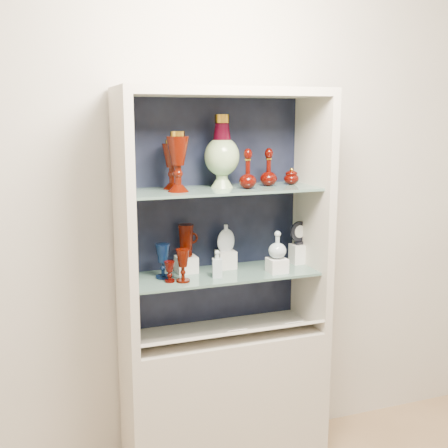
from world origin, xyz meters
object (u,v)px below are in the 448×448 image
object	(u,v)px
enamel_urn	(222,151)
clear_round_decanter	(277,245)
ruby_decanter_b	(269,166)
lidded_bowl	(291,176)
pedestal_lamp_right	(178,162)
clear_square_bottle	(217,264)
cobalt_goblet	(163,261)
flat_flask	(226,237)
ruby_goblet_tall	(183,266)
ruby_pitcher	(186,241)
cameo_medallion	(299,232)
pedestal_lamp_left	(172,164)
ruby_decanter_a	(248,166)
ruby_goblet_small	(170,272)

from	to	relation	value
enamel_urn	clear_round_decanter	world-z (taller)	enamel_urn
ruby_decanter_b	lidded_bowl	world-z (taller)	ruby_decanter_b
pedestal_lamp_right	clear_square_bottle	xyz separation A→B (m)	(0.18, -0.02, -0.49)
cobalt_goblet	flat_flask	size ratio (longest dim) A/B	1.20
flat_flask	clear_round_decanter	world-z (taller)	flat_flask
ruby_goblet_tall	ruby_pitcher	xyz separation A→B (m)	(0.06, 0.15, 0.08)
clear_round_decanter	clear_square_bottle	bearing A→B (deg)	177.04
pedestal_lamp_right	flat_flask	size ratio (longest dim) A/B	1.97
cameo_medallion	flat_flask	bearing A→B (deg)	162.79
lidded_bowl	cobalt_goblet	distance (m)	0.78
flat_flask	ruby_decanter_b	bearing A→B (deg)	-30.10
cobalt_goblet	flat_flask	world-z (taller)	flat_flask
pedestal_lamp_left	ruby_goblet_tall	size ratio (longest dim) A/B	1.50
ruby_decanter_b	ruby_goblet_tall	xyz separation A→B (m)	(-0.47, -0.09, -0.44)
ruby_decanter_b	clear_square_bottle	distance (m)	0.55
ruby_decanter_a	ruby_decanter_b	xyz separation A→B (m)	(0.14, 0.06, -0.01)
pedestal_lamp_right	ruby_decanter_b	xyz separation A→B (m)	(0.48, 0.05, -0.04)
lidded_bowl	clear_round_decanter	distance (m)	0.36
ruby_decanter_b	flat_flask	distance (m)	0.42
pedestal_lamp_left	flat_flask	distance (m)	0.47
clear_square_bottle	ruby_goblet_small	bearing A→B (deg)	179.25
ruby_decanter_b	enamel_urn	bearing A→B (deg)	174.27
clear_round_decanter	cobalt_goblet	bearing A→B (deg)	170.40
pedestal_lamp_right	ruby_goblet_tall	world-z (taller)	pedestal_lamp_right
ruby_goblet_tall	flat_flask	size ratio (longest dim) A/B	1.12
enamel_urn	ruby_decanter_a	size ratio (longest dim) A/B	1.63
ruby_pitcher	clear_square_bottle	xyz separation A→B (m)	(0.11, -0.14, -0.09)
lidded_bowl	ruby_pitcher	size ratio (longest dim) A/B	0.54
pedestal_lamp_left	ruby_decanter_b	bearing A→B (deg)	-6.29
ruby_pitcher	flat_flask	bearing A→B (deg)	-8.85
enamel_urn	ruby_decanter_b	xyz separation A→B (m)	(0.24, -0.02, -0.08)
ruby_pitcher	flat_flask	xyz separation A→B (m)	(0.21, 0.00, -0.00)
clear_square_bottle	cobalt_goblet	bearing A→B (deg)	162.46
enamel_urn	clear_round_decanter	distance (m)	0.53
ruby_decanter_a	clear_round_decanter	bearing A→B (deg)	-10.72
enamel_urn	clear_round_decanter	size ratio (longest dim) A/B	2.65
pedestal_lamp_left	cameo_medallion	distance (m)	0.77
ruby_goblet_small	ruby_pitcher	bearing A→B (deg)	48.59
pedestal_lamp_right	lidded_bowl	xyz separation A→B (m)	(0.61, 0.07, -0.09)
cobalt_goblet	flat_flask	bearing A→B (deg)	10.64
ruby_decanter_a	clear_round_decanter	distance (m)	0.42
ruby_decanter_b	ruby_goblet_tall	distance (m)	0.65
lidded_bowl	clear_round_decanter	xyz separation A→B (m)	(-0.12, -0.11, -0.33)
pedestal_lamp_right	clear_round_decanter	world-z (taller)	pedestal_lamp_right
ruby_goblet_tall	enamel_urn	bearing A→B (deg)	25.80
pedestal_lamp_right	lidded_bowl	size ratio (longest dim) A/B	3.17
pedestal_lamp_left	cobalt_goblet	xyz separation A→B (m)	(-0.06, -0.05, -0.45)
ruby_goblet_small	ruby_pitcher	size ratio (longest dim) A/B	0.62
enamel_urn	clear_square_bottle	bearing A→B (deg)	-121.42
enamel_urn	cobalt_goblet	world-z (taller)	enamel_urn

